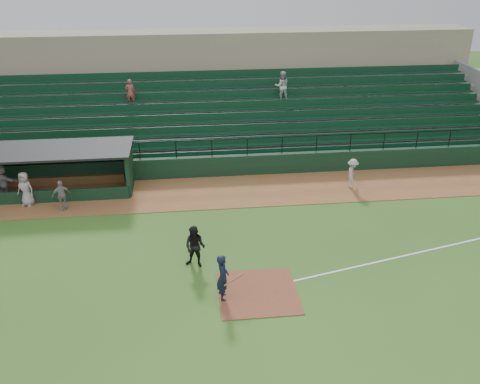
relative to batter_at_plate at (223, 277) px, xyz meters
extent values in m
plane|color=#325C1D|center=(1.34, 1.18, -0.94)|extent=(90.00, 90.00, 0.00)
cube|color=brown|center=(1.34, 9.18, -0.93)|extent=(40.00, 4.00, 0.03)
cube|color=brown|center=(1.34, 0.18, -0.93)|extent=(3.00, 3.00, 0.03)
cube|color=white|center=(9.34, 2.38, -0.94)|extent=(17.49, 4.44, 0.01)
cube|color=black|center=(1.34, 11.38, -0.34)|extent=(36.00, 0.35, 1.20)
cylinder|color=black|center=(1.34, 11.38, 1.26)|extent=(36.00, 0.06, 0.06)
cube|color=slate|center=(1.34, 16.28, 0.86)|extent=(36.00, 9.00, 3.60)
cube|color=#0E341D|center=(1.34, 15.78, 1.31)|extent=(34.56, 8.00, 4.05)
cube|color=gray|center=(1.34, 22.78, 2.26)|extent=(38.00, 3.00, 6.40)
cube|color=slate|center=(1.34, 20.78, 2.76)|extent=(36.00, 2.00, 0.20)
imported|color=#B9B9B9|center=(5.33, 17.08, 2.72)|extent=(0.93, 0.73, 1.92)
imported|color=#9D4639|center=(-4.44, 17.08, 2.59)|extent=(0.61, 0.40, 1.67)
cube|color=black|center=(-8.41, 11.58, 0.21)|extent=(8.50, 0.20, 2.30)
cube|color=black|center=(-4.16, 10.28, 0.21)|extent=(0.20, 2.60, 2.30)
cube|color=black|center=(-8.41, 10.28, 1.42)|extent=(8.90, 3.20, 0.12)
cube|color=olive|center=(-8.41, 11.18, -0.69)|extent=(7.65, 0.40, 0.50)
cube|color=black|center=(-8.41, 8.93, -0.59)|extent=(8.50, 0.12, 0.70)
imported|color=black|center=(0.00, 0.00, 0.00)|extent=(0.46, 0.69, 1.88)
cylinder|color=olive|center=(0.40, -0.20, 0.01)|extent=(0.79, 0.34, 0.35)
imported|color=black|center=(-0.94, 2.29, -0.03)|extent=(1.08, 0.97, 1.83)
imported|color=#ABA6A0|center=(7.76, 8.97, -0.10)|extent=(0.91, 1.19, 1.62)
imported|color=gray|center=(-7.35, 8.03, -0.13)|extent=(0.99, 0.74, 1.56)
imported|color=#A29C97|center=(-9.22, 8.74, -0.01)|extent=(1.02, 0.85, 1.80)
imported|color=#9A9590|center=(-10.65, 9.90, -0.01)|extent=(1.71, 1.34, 1.81)
camera|label=1|loc=(-1.14, -15.68, 11.03)|focal=38.57mm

